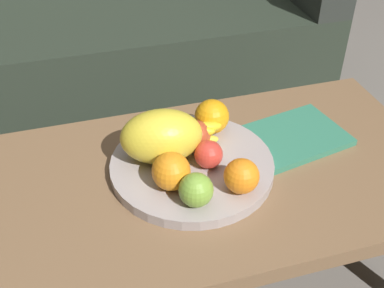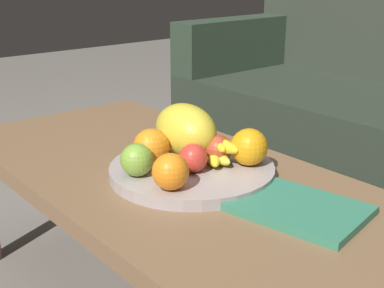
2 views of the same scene
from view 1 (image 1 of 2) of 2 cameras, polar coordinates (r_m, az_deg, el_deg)
name	(u,v)px [view 1 (image 1 of 2)]	position (r m, az deg, el deg)	size (l,w,h in m)	color
coffee_table	(176,194)	(1.11, -1.86, -5.88)	(1.23, 0.57, 0.40)	brown
couch	(106,27)	(2.02, -10.06, 13.39)	(1.70, 0.70, 0.90)	#262F24
fruit_bowl	(192,166)	(1.10, 0.00, -2.57)	(0.37, 0.37, 0.03)	#A49998
melon_large_front	(161,136)	(1.06, -3.62, 0.91)	(0.18, 0.12, 0.12)	yellow
orange_front	(171,171)	(1.00, -2.47, -3.22)	(0.08, 0.08, 0.08)	orange
orange_left	(242,176)	(1.00, 5.84, -3.77)	(0.07, 0.07, 0.07)	orange
orange_right	(212,117)	(1.16, 2.34, 3.25)	(0.08, 0.08, 0.08)	orange
apple_front	(197,134)	(1.12, 0.56, 1.13)	(0.07, 0.07, 0.07)	#A83F23
apple_left	(208,154)	(1.06, 1.95, -1.20)	(0.06, 0.06, 0.06)	red
apple_right	(196,190)	(0.97, 0.48, -5.42)	(0.07, 0.07, 0.07)	#7AA839
banana_bunch	(187,136)	(1.11, -0.59, 0.95)	(0.17, 0.12, 0.06)	yellow
magazine	(292,137)	(1.21, 11.72, 0.80)	(0.25, 0.18, 0.02)	#337A5E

